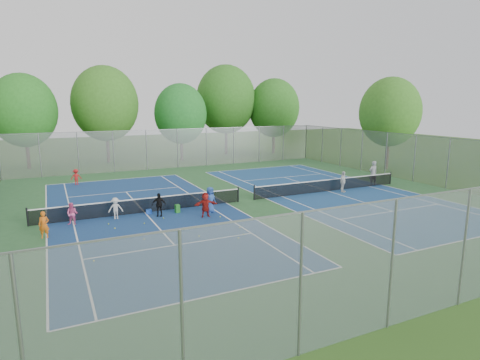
% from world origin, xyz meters
% --- Properties ---
extents(ground, '(120.00, 120.00, 0.00)m').
position_xyz_m(ground, '(0.00, 0.00, 0.00)').
color(ground, '#2C541A').
rests_on(ground, ground).
extents(court_pad, '(32.00, 32.00, 0.01)m').
position_xyz_m(court_pad, '(0.00, 0.00, 0.01)').
color(court_pad, '#2B5B2F').
rests_on(court_pad, ground).
extents(court_left, '(10.97, 23.77, 0.01)m').
position_xyz_m(court_left, '(-7.00, 0.00, 0.02)').
color(court_left, navy).
rests_on(court_left, court_pad).
extents(court_right, '(10.97, 23.77, 0.01)m').
position_xyz_m(court_right, '(7.00, 0.00, 0.02)').
color(court_right, navy).
rests_on(court_right, court_pad).
extents(net_left, '(12.87, 0.10, 0.91)m').
position_xyz_m(net_left, '(-7.00, 0.00, 0.46)').
color(net_left, black).
rests_on(net_left, ground).
extents(net_right, '(12.87, 0.10, 0.91)m').
position_xyz_m(net_right, '(7.00, 0.00, 0.46)').
color(net_right, black).
rests_on(net_right, ground).
extents(fence_north, '(32.00, 0.10, 4.00)m').
position_xyz_m(fence_north, '(0.00, 16.00, 2.00)').
color(fence_north, gray).
rests_on(fence_north, ground).
extents(fence_south, '(32.00, 0.10, 4.00)m').
position_xyz_m(fence_south, '(0.00, -16.00, 2.00)').
color(fence_south, gray).
rests_on(fence_south, ground).
extents(fence_east, '(0.10, 32.00, 4.00)m').
position_xyz_m(fence_east, '(16.00, 0.00, 2.00)').
color(fence_east, gray).
rests_on(fence_east, ground).
extents(tree_nw, '(6.40, 6.40, 9.58)m').
position_xyz_m(tree_nw, '(-14.00, 22.00, 5.89)').
color(tree_nw, '#443326').
rests_on(tree_nw, ground).
extents(tree_nl, '(7.20, 7.20, 10.69)m').
position_xyz_m(tree_nl, '(-6.00, 23.00, 6.54)').
color(tree_nl, '#443326').
rests_on(tree_nl, ground).
extents(tree_nc, '(6.00, 6.00, 8.85)m').
position_xyz_m(tree_nc, '(2.00, 21.00, 5.39)').
color(tree_nc, '#443326').
rests_on(tree_nc, ground).
extents(tree_nr, '(7.60, 7.60, 11.42)m').
position_xyz_m(tree_nr, '(9.00, 24.00, 7.04)').
color(tree_nr, '#443326').
rests_on(tree_nr, ground).
extents(tree_ne, '(6.60, 6.60, 9.77)m').
position_xyz_m(tree_ne, '(15.00, 22.00, 5.97)').
color(tree_ne, '#443326').
rests_on(tree_ne, ground).
extents(tree_side_e, '(6.00, 6.00, 9.20)m').
position_xyz_m(tree_side_e, '(19.00, 6.00, 5.74)').
color(tree_side_e, '#443326').
rests_on(tree_side_e, ground).
extents(ball_crate, '(0.36, 0.36, 0.28)m').
position_xyz_m(ball_crate, '(-6.83, -0.38, 0.14)').
color(ball_crate, blue).
rests_on(ball_crate, ground).
extents(ball_hopper, '(0.29, 0.29, 0.52)m').
position_xyz_m(ball_hopper, '(-5.18, -0.88, 0.26)').
color(ball_hopper, '#278F29').
rests_on(ball_hopper, ground).
extents(student_a, '(0.56, 0.42, 1.37)m').
position_xyz_m(student_a, '(-12.55, -2.53, 0.69)').
color(student_a, orange).
rests_on(student_a, ground).
extents(student_b, '(0.75, 0.69, 1.26)m').
position_xyz_m(student_b, '(-11.15, -0.75, 0.63)').
color(student_b, '#E45895').
rests_on(student_b, ground).
extents(student_c, '(0.88, 0.58, 1.27)m').
position_xyz_m(student_c, '(-8.80, -0.60, 0.64)').
color(student_c, beige).
rests_on(student_c, ground).
extents(student_d, '(0.91, 0.65, 1.43)m').
position_xyz_m(student_d, '(-6.38, -1.16, 0.71)').
color(student_d, black).
rests_on(student_d, ground).
extents(student_e, '(0.91, 0.73, 1.62)m').
position_xyz_m(student_e, '(-3.33, -1.69, 0.81)').
color(student_e, '#2A4F9A').
rests_on(student_e, ground).
extents(student_f, '(1.42, 0.65, 1.48)m').
position_xyz_m(student_f, '(-3.93, -2.48, 0.74)').
color(student_f, maroon).
rests_on(student_f, ground).
extents(child_far_baseline, '(0.90, 0.59, 1.32)m').
position_xyz_m(child_far_baseline, '(-10.18, 10.97, 0.66)').
color(child_far_baseline, '#A81818').
rests_on(child_far_baseline, ground).
extents(instructor, '(0.77, 0.53, 2.02)m').
position_xyz_m(instructor, '(11.68, 0.24, 1.01)').
color(instructor, gray).
rests_on(instructor, ground).
extents(teen_court_b, '(1.01, 0.81, 1.61)m').
position_xyz_m(teen_court_b, '(7.82, -0.69, 0.80)').
color(teen_court_b, silver).
rests_on(teen_court_b, ground).
extents(tennis_ball_0, '(0.07, 0.07, 0.07)m').
position_xyz_m(tennis_ball_0, '(-3.36, -6.45, 0.03)').
color(tennis_ball_0, '#ABCF30').
rests_on(tennis_ball_0, ground).
extents(tennis_ball_1, '(0.07, 0.07, 0.07)m').
position_xyz_m(tennis_ball_1, '(-9.17, -2.57, 0.03)').
color(tennis_ball_1, '#DEEE37').
rests_on(tennis_ball_1, ground).
extents(tennis_ball_2, '(0.07, 0.07, 0.07)m').
position_xyz_m(tennis_ball_2, '(-3.06, -5.37, 0.03)').
color(tennis_ball_2, '#A5C82E').
rests_on(tennis_ball_2, ground).
extents(tennis_ball_3, '(0.07, 0.07, 0.07)m').
position_xyz_m(tennis_ball_3, '(-6.30, -1.79, 0.03)').
color(tennis_ball_3, '#B5D932').
rests_on(tennis_ball_3, ground).
extents(tennis_ball_4, '(0.07, 0.07, 0.07)m').
position_xyz_m(tennis_ball_4, '(-9.37, -1.61, 0.03)').
color(tennis_ball_4, '#A4C82E').
rests_on(tennis_ball_4, ground).
extents(tennis_ball_5, '(0.07, 0.07, 0.07)m').
position_xyz_m(tennis_ball_5, '(-3.21, -2.99, 0.03)').
color(tennis_ball_5, '#B6C92E').
rests_on(tennis_ball_5, ground).
extents(tennis_ball_6, '(0.07, 0.07, 0.07)m').
position_xyz_m(tennis_ball_6, '(-5.52, -5.72, 0.03)').
color(tennis_ball_6, '#B4C82E').
rests_on(tennis_ball_6, ground).
extents(tennis_ball_7, '(0.07, 0.07, 0.07)m').
position_xyz_m(tennis_ball_7, '(-3.84, -6.84, 0.03)').
color(tennis_ball_7, '#D7EE37').
rests_on(tennis_ball_7, ground).
extents(tennis_ball_8, '(0.07, 0.07, 0.07)m').
position_xyz_m(tennis_ball_8, '(-8.13, -5.01, 0.03)').
color(tennis_ball_8, '#E6F338').
rests_on(tennis_ball_8, ground).
extents(tennis_ball_9, '(0.07, 0.07, 0.07)m').
position_xyz_m(tennis_ball_9, '(-7.54, -2.35, 0.03)').
color(tennis_ball_9, '#B9D231').
rests_on(tennis_ball_9, ground).
extents(tennis_ball_10, '(0.07, 0.07, 0.07)m').
position_xyz_m(tennis_ball_10, '(-10.67, -6.82, 0.03)').
color(tennis_ball_10, '#EAF338').
rests_on(tennis_ball_10, ground).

